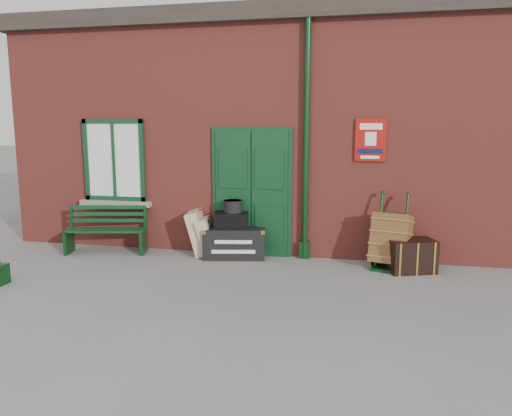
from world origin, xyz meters
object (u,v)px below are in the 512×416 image
(porter_trolley, at_px, (391,240))
(dark_trunk, at_px, (411,256))
(houdini_trunk, at_px, (234,242))
(bench, at_px, (107,229))

(porter_trolley, xyz_separation_m, dark_trunk, (0.31, -0.11, -0.21))
(houdini_trunk, height_order, dark_trunk, houdini_trunk)
(bench, height_order, porter_trolley, porter_trolley)
(porter_trolley, bearing_deg, houdini_trunk, -167.19)
(dark_trunk, bearing_deg, houdini_trunk, 154.72)
(houdini_trunk, xyz_separation_m, dark_trunk, (2.95, -0.25, -0.01))
(porter_trolley, distance_m, dark_trunk, 0.39)
(bench, relative_size, houdini_trunk, 1.39)
(houdini_trunk, relative_size, dark_trunk, 1.48)
(bench, distance_m, houdini_trunk, 2.36)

